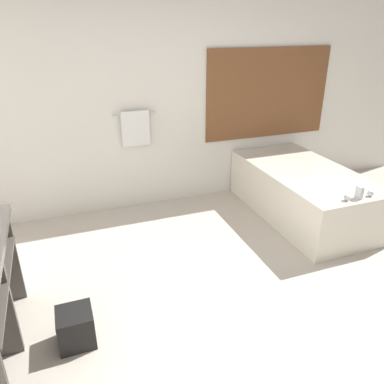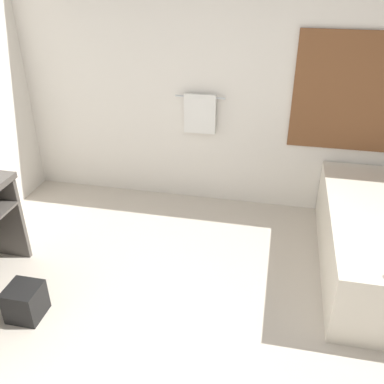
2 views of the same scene
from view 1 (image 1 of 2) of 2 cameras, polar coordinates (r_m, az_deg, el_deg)
The scene contains 4 objects.
ground_plane at distance 3.09m, azimuth 7.55°, elevation -17.99°, with size 16.00×16.00×0.00m, color beige.
wall_back_with_blinds at distance 4.45m, azimuth -4.56°, elevation 14.81°, with size 7.40×0.13×2.70m.
bathtub at distance 4.52m, azimuth 16.54°, elevation 0.29°, with size 0.95×1.83×0.69m.
waste_bin at distance 2.90m, azimuth -17.27°, elevation -19.08°, with size 0.25×0.25×0.26m.
Camera 1 is at (-1.15, -1.99, 2.07)m, focal length 35.00 mm.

